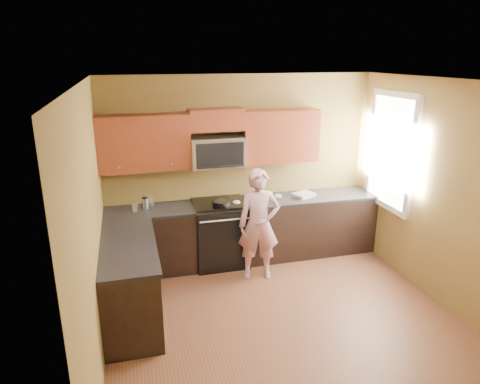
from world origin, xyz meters
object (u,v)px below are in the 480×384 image
object	(u,v)px
frying_pan	(221,204)
butter_tub	(269,200)
microwave	(217,166)
travel_mug	(146,209)
woman	(259,225)
stove	(220,233)

from	to	relation	value
frying_pan	butter_tub	size ratio (longest dim) A/B	3.77
microwave	travel_mug	bearing A→B (deg)	-177.40
microwave	woman	xyz separation A→B (m)	(0.42, -0.65, -0.68)
butter_tub	travel_mug	size ratio (longest dim) A/B	0.66
butter_tub	travel_mug	bearing A→B (deg)	176.64
microwave	travel_mug	xyz separation A→B (m)	(-1.03, -0.05, -0.53)
stove	microwave	xyz separation A→B (m)	(0.00, 0.12, 0.97)
woman	microwave	bearing A→B (deg)	136.53
woman	butter_tub	world-z (taller)	woman
stove	microwave	distance (m)	0.98
microwave	travel_mug	distance (m)	1.16
microwave	travel_mug	world-z (taller)	microwave
woman	butter_tub	bearing A→B (deg)	71.42
woman	travel_mug	distance (m)	1.58
butter_tub	travel_mug	xyz separation A→B (m)	(-1.76, 0.10, 0.00)
woman	butter_tub	xyz separation A→B (m)	(0.31, 0.50, 0.15)
stove	butter_tub	size ratio (longest dim) A/B	8.47
microwave	frying_pan	world-z (taller)	microwave
travel_mug	frying_pan	bearing A→B (deg)	-10.15
stove	frying_pan	distance (m)	0.49
travel_mug	woman	bearing A→B (deg)	-22.56
stove	butter_tub	bearing A→B (deg)	-1.97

